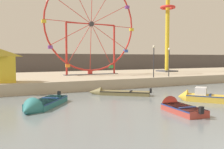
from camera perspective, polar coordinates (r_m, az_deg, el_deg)
name	(u,v)px	position (r m, az deg, el deg)	size (l,w,h in m)	color
quay_promenade	(61,79)	(35.36, -11.58, -1.10)	(110.00, 18.62, 1.15)	#B7A88E
distant_town_skyline	(39,65)	(52.69, -16.47, 2.22)	(140.00, 3.00, 4.40)	#564C47
motorboat_faded_red	(176,107)	(17.58, 14.58, -7.34)	(1.85, 4.31, 1.39)	#B24238
motorboat_mustard_yellow	(198,97)	(21.98, 19.21, -4.83)	(3.35, 3.71, 1.53)	gold
motorboat_olive_wood	(114,93)	(24.11, 0.43, -4.21)	(5.43, 4.57, 1.08)	olive
motorboat_teal_painted	(40,105)	(18.40, -16.20, -6.81)	(4.57, 5.48, 1.48)	teal
ferris_wheel_red_frame	(91,25)	(36.36, -4.81, 11.23)	(13.98, 1.20, 14.15)	red
drop_tower_yellow_tower	(167,31)	(44.80, 12.65, 9.83)	(2.80, 2.80, 13.92)	gold
carnival_booth_yellow_awning	(0,65)	(27.06, -24.47, 2.05)	(3.29, 2.80, 3.38)	yellow
promenade_lamp_near	(169,58)	(33.32, 13.01, 3.81)	(0.32, 0.32, 3.75)	#2D2D33
promenade_lamp_far	(154,57)	(31.11, 9.61, 4.10)	(0.32, 0.32, 3.98)	#2D2D33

